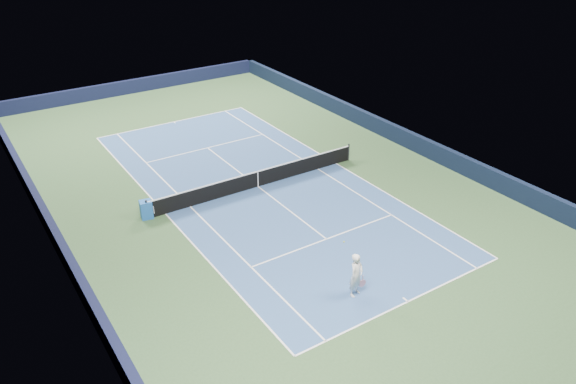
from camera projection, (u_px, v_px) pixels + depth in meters
ground at (258, 187)px, 31.29m from camera, size 40.00×40.00×0.00m
wall_far at (134, 86)px, 45.65m from camera, size 22.00×0.35×1.10m
wall_right at (402, 137)px, 36.25m from camera, size 0.35×40.00×1.10m
wall_left at (55, 236)px, 25.82m from camera, size 0.35×40.00×1.10m
court_surface at (258, 187)px, 31.29m from camera, size 10.97×23.77×0.01m
baseline_far at (174, 122)px, 40.05m from camera, size 10.97×0.08×0.00m
baseline_near at (408, 302)px, 22.53m from camera, size 10.97×0.08×0.00m
sideline_doubles_right at (336, 163)px, 33.93m from camera, size 0.08×23.77×0.00m
sideline_doubles_left at (166, 214)px, 28.65m from camera, size 0.08×23.77×0.00m
sideline_singles_right at (318, 169)px, 33.27m from camera, size 0.08×23.77×0.00m
sideline_singles_left at (190, 207)px, 29.31m from camera, size 0.08×23.77×0.00m
service_line_far at (208, 148)px, 36.01m from camera, size 8.23×0.08×0.00m
service_line_near at (327, 239)px, 26.57m from camera, size 8.23×0.08×0.00m
center_service_line at (258, 187)px, 31.29m from camera, size 0.08×12.80×0.00m
center_mark_far at (175, 122)px, 39.94m from camera, size 0.08×0.30×0.00m
center_mark_near at (405, 300)px, 22.64m from camera, size 0.08×0.30×0.00m
tennis_net at (258, 179)px, 31.05m from camera, size 12.90×0.10×1.07m
sponsor_cube at (146, 210)px, 28.10m from camera, size 0.66×0.62×0.95m
tennis_player at (356, 275)px, 22.49m from camera, size 0.90×1.36×2.00m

